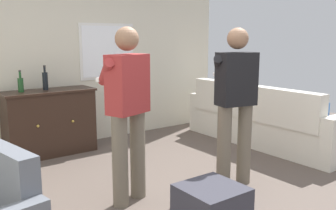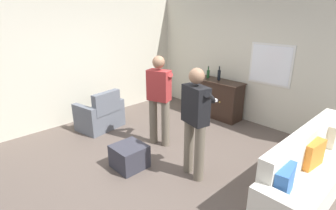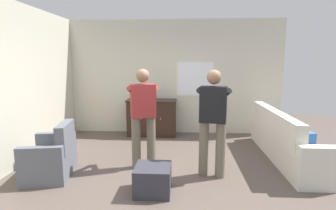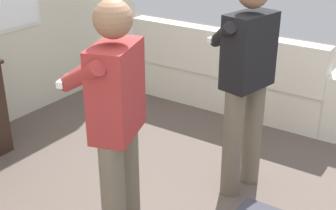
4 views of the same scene
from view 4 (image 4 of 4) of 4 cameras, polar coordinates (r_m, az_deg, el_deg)
couch at (r=5.22m, az=7.28°, el=3.42°), size 0.57×2.58×0.91m
person_standing_left at (r=2.79m, az=-6.35°, el=-2.35°), size 0.53×0.52×1.68m
person_standing_right at (r=3.52m, az=9.46°, el=3.19°), size 0.55×0.51×1.68m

